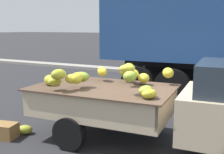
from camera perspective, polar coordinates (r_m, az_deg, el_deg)
name	(u,v)px	position (r m, az deg, el deg)	size (l,w,h in m)	color
ground	(148,145)	(5.58, 7.42, -13.85)	(220.00, 220.00, 0.00)	#28282B
curb_strip	(208,76)	(13.21, 19.29, 0.10)	(80.00, 0.80, 0.16)	gray
pickup_truck	(203,107)	(5.13, 18.41, -5.91)	(5.10, 2.05, 1.70)	#CCB793
fallen_banana_bunch_near_tailgate	(25,130)	(6.32, -17.65, -10.39)	(0.32, 0.23, 0.20)	#A0A72C
produce_crate	(4,131)	(6.22, -21.57, -10.37)	(0.52, 0.36, 0.31)	olive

